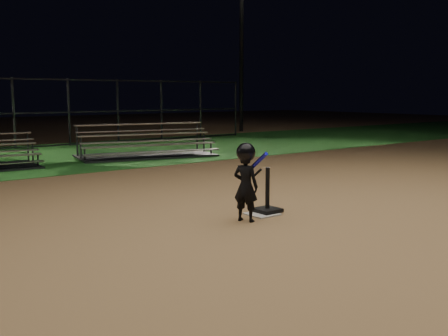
% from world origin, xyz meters
% --- Properties ---
extents(ground, '(80.00, 80.00, 0.00)m').
position_xyz_m(ground, '(0.00, 0.00, 0.00)').
color(ground, '#A67A4B').
rests_on(ground, ground).
extents(grass_strip, '(60.00, 8.00, 0.01)m').
position_xyz_m(grass_strip, '(0.00, 10.00, 0.01)').
color(grass_strip, '#205D1E').
rests_on(grass_strip, ground).
extents(home_plate, '(0.45, 0.45, 0.02)m').
position_xyz_m(home_plate, '(0.00, 0.00, 0.01)').
color(home_plate, beige).
rests_on(home_plate, ground).
extents(batting_tee, '(0.38, 0.38, 0.73)m').
position_xyz_m(batting_tee, '(0.14, 0.03, 0.15)').
color(batting_tee, black).
rests_on(batting_tee, home_plate).
extents(child_batter, '(0.43, 0.67, 1.20)m').
position_xyz_m(child_batter, '(-0.49, -0.17, 0.64)').
color(child_batter, black).
rests_on(child_batter, ground).
extents(bleacher_right, '(4.43, 2.82, 1.00)m').
position_xyz_m(bleacher_right, '(2.48, 8.13, 0.21)').
color(bleacher_right, '#BBBAC0').
rests_on(bleacher_right, ground).
extents(backstop_fence, '(20.08, 0.08, 2.50)m').
position_xyz_m(backstop_fence, '(0.00, 13.00, 1.25)').
color(backstop_fence, '#38383D').
rests_on(backstop_fence, ground).
extents(light_pole_right, '(0.90, 0.53, 8.30)m').
position_xyz_m(light_pole_right, '(12.00, 14.94, 4.95)').
color(light_pole_right, '#2D2D30').
rests_on(light_pole_right, ground).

